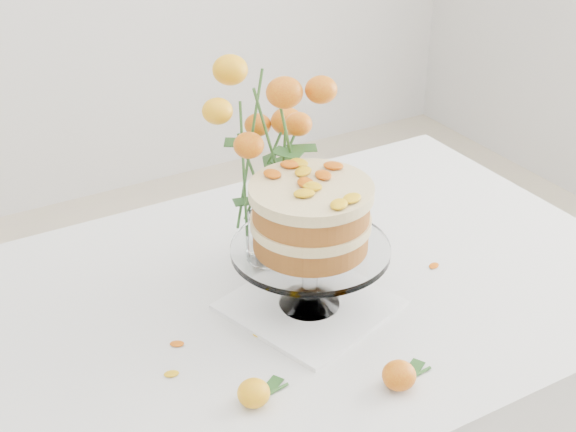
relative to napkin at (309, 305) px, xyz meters
name	(u,v)px	position (x,y,z in m)	size (l,w,h in m)	color
table	(289,322)	(0.00, 0.07, -0.09)	(1.43, 0.93, 0.76)	tan
napkin	(309,305)	(0.00, 0.00, 0.00)	(0.27, 0.27, 0.01)	white
cake_stand	(311,223)	(0.00, 0.00, 0.18)	(0.29, 0.29, 0.26)	white
rose_vase	(267,147)	(0.00, 0.17, 0.26)	(0.36, 0.36, 0.45)	white
loose_rose_near	(254,393)	(-0.22, -0.18, 0.02)	(0.10, 0.05, 0.05)	orange
loose_rose_far	(399,375)	(0.01, -0.27, 0.02)	(0.10, 0.06, 0.05)	#C24009
stray_petal_a	(259,335)	(-0.12, -0.03, 0.00)	(0.03, 0.02, 0.00)	#EAAF0E
stray_petal_b	(318,329)	(-0.02, -0.07, 0.00)	(0.03, 0.02, 0.00)	#EAAF0E
stray_petal_c	(348,334)	(0.02, -0.11, 0.00)	(0.03, 0.02, 0.00)	#EAAF0E
stray_petal_d	(177,344)	(-0.26, 0.02, 0.00)	(0.03, 0.02, 0.00)	#EAAF0E
stray_petal_e	(172,374)	(-0.30, -0.05, 0.00)	(0.03, 0.02, 0.00)	#EAAF0E
stray_petal_f	(434,266)	(0.30, -0.01, 0.00)	(0.03, 0.02, 0.00)	#EAAF0E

